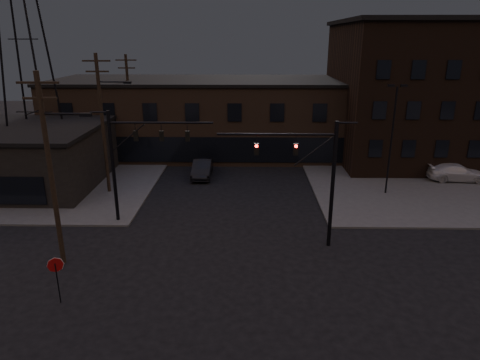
# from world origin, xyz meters

# --- Properties ---
(ground) EXTENTS (140.00, 140.00, 0.00)m
(ground) POSITION_xyz_m (0.00, 0.00, 0.00)
(ground) COLOR black
(ground) RESTS_ON ground
(sidewalk_ne) EXTENTS (30.00, 30.00, 0.15)m
(sidewalk_ne) POSITION_xyz_m (22.00, 22.00, 0.07)
(sidewalk_ne) COLOR #474744
(sidewalk_ne) RESTS_ON ground
(sidewalk_nw) EXTENTS (30.00, 30.00, 0.15)m
(sidewalk_nw) POSITION_xyz_m (-22.00, 22.00, 0.07)
(sidewalk_nw) COLOR #474744
(sidewalk_nw) RESTS_ON ground
(building_row) EXTENTS (40.00, 12.00, 8.00)m
(building_row) POSITION_xyz_m (0.00, 28.00, 4.00)
(building_row) COLOR #4A3527
(building_row) RESTS_ON ground
(building_right) EXTENTS (22.00, 16.00, 14.00)m
(building_right) POSITION_xyz_m (22.00, 26.00, 7.00)
(building_right) COLOR black
(building_right) RESTS_ON ground
(building_left) EXTENTS (16.00, 12.00, 5.00)m
(building_left) POSITION_xyz_m (-20.00, 16.00, 2.50)
(building_left) COLOR black
(building_left) RESTS_ON ground
(traffic_signal_near) EXTENTS (7.12, 0.24, 8.00)m
(traffic_signal_near) POSITION_xyz_m (5.36, 4.50, 4.93)
(traffic_signal_near) COLOR black
(traffic_signal_near) RESTS_ON ground
(traffic_signal_far) EXTENTS (7.12, 0.24, 8.00)m
(traffic_signal_far) POSITION_xyz_m (-6.72, 8.00, 5.01)
(traffic_signal_far) COLOR black
(traffic_signal_far) RESTS_ON ground
(stop_sign) EXTENTS (0.72, 0.33, 2.48)m
(stop_sign) POSITION_xyz_m (-8.00, -1.99, 1.84)
(stop_sign) COLOR black
(stop_sign) RESTS_ON ground
(utility_pole_near) EXTENTS (3.70, 0.28, 11.00)m
(utility_pole_near) POSITION_xyz_m (-9.43, 2.00, 5.87)
(utility_pole_near) COLOR black
(utility_pole_near) RESTS_ON ground
(utility_pole_mid) EXTENTS (3.70, 0.28, 11.50)m
(utility_pole_mid) POSITION_xyz_m (-10.44, 14.00, 6.13)
(utility_pole_mid) COLOR black
(utility_pole_mid) RESTS_ON ground
(utility_pole_far) EXTENTS (2.20, 0.28, 11.00)m
(utility_pole_far) POSITION_xyz_m (-11.50, 26.00, 5.78)
(utility_pole_far) COLOR black
(utility_pole_far) RESTS_ON ground
(transmission_tower) EXTENTS (7.00, 7.00, 25.00)m
(transmission_tower) POSITION_xyz_m (-18.00, 18.00, 12.50)
(transmission_tower) COLOR black
(transmission_tower) RESTS_ON ground
(lot_light_a) EXTENTS (1.50, 0.28, 9.14)m
(lot_light_a) POSITION_xyz_m (13.00, 14.00, 5.51)
(lot_light_a) COLOR black
(lot_light_a) RESTS_ON ground
(lot_light_b) EXTENTS (1.50, 0.28, 9.14)m
(lot_light_b) POSITION_xyz_m (19.00, 19.00, 5.51)
(lot_light_b) COLOR black
(lot_light_b) RESTS_ON ground
(parked_car_lot_a) EXTENTS (4.24, 2.90, 1.34)m
(parked_car_lot_a) POSITION_xyz_m (14.28, 20.61, 0.82)
(parked_car_lot_a) COLOR black
(parked_car_lot_a) RESTS_ON sidewalk_ne
(parked_car_lot_b) EXTENTS (5.37, 2.52, 1.52)m
(parked_car_lot_b) POSITION_xyz_m (20.48, 17.45, 0.91)
(parked_car_lot_b) COLOR silver
(parked_car_lot_b) RESTS_ON sidewalk_ne
(car_crossing) EXTENTS (1.74, 4.96, 1.63)m
(car_crossing) POSITION_xyz_m (-2.99, 18.69, 0.82)
(car_crossing) COLOR black
(car_crossing) RESTS_ON ground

